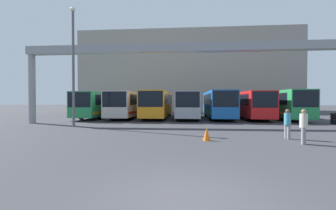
{
  "coord_description": "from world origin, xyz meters",
  "views": [
    {
      "loc": [
        -0.03,
        -4.52,
        2.05
      ],
      "look_at": [
        -1.82,
        16.36,
        1.64
      ],
      "focal_mm": 24.0,
      "sensor_mm": 36.0,
      "label": 1
    }
  ],
  "objects_px": {
    "pedestrian_near_left": "(287,123)",
    "lamp_post": "(73,62)",
    "bus_slot_6": "(278,103)",
    "bus_slot_1": "(130,103)",
    "bus_slot_4": "(217,103)",
    "bus_slot_3": "(187,103)",
    "bus_slot_5": "(248,103)",
    "bus_slot_0": "(103,103)",
    "bus_slot_2": "(158,103)",
    "traffic_cone": "(207,134)",
    "pedestrian_mid_right": "(304,126)"
  },
  "relations": [
    {
      "from": "bus_slot_5",
      "to": "lamp_post",
      "type": "xyz_separation_m",
      "value": [
        -15.88,
        -9.9,
        3.31
      ]
    },
    {
      "from": "bus_slot_0",
      "to": "lamp_post",
      "type": "xyz_separation_m",
      "value": [
        1.56,
        -10.05,
        3.31
      ]
    },
    {
      "from": "bus_slot_2",
      "to": "lamp_post",
      "type": "xyz_separation_m",
      "value": [
        -5.41,
        -9.79,
        3.26
      ]
    },
    {
      "from": "bus_slot_1",
      "to": "pedestrian_near_left",
      "type": "relative_size",
      "value": 7.41
    },
    {
      "from": "bus_slot_0",
      "to": "bus_slot_2",
      "type": "relative_size",
      "value": 1.05
    },
    {
      "from": "bus_slot_6",
      "to": "traffic_cone",
      "type": "bearing_deg",
      "value": -121.81
    },
    {
      "from": "bus_slot_0",
      "to": "pedestrian_near_left",
      "type": "height_order",
      "value": "bus_slot_0"
    },
    {
      "from": "bus_slot_2",
      "to": "bus_slot_5",
      "type": "relative_size",
      "value": 0.98
    },
    {
      "from": "bus_slot_2",
      "to": "traffic_cone",
      "type": "distance_m",
      "value": 15.75
    },
    {
      "from": "bus_slot_0",
      "to": "bus_slot_6",
      "type": "bearing_deg",
      "value": 0.06
    },
    {
      "from": "pedestrian_near_left",
      "to": "bus_slot_3",
      "type": "bearing_deg",
      "value": -13.21
    },
    {
      "from": "bus_slot_3",
      "to": "bus_slot_5",
      "type": "bearing_deg",
      "value": 6.65
    },
    {
      "from": "bus_slot_1",
      "to": "bus_slot_5",
      "type": "relative_size",
      "value": 1.0
    },
    {
      "from": "bus_slot_6",
      "to": "pedestrian_near_left",
      "type": "relative_size",
      "value": 7.59
    },
    {
      "from": "pedestrian_near_left",
      "to": "bus_slot_4",
      "type": "bearing_deg",
      "value": -27.37
    },
    {
      "from": "bus_slot_0",
      "to": "pedestrian_mid_right",
      "type": "height_order",
      "value": "bus_slot_0"
    },
    {
      "from": "bus_slot_1",
      "to": "bus_slot_0",
      "type": "bearing_deg",
      "value": 178.0
    },
    {
      "from": "pedestrian_near_left",
      "to": "lamp_post",
      "type": "bearing_deg",
      "value": 38.11
    },
    {
      "from": "bus_slot_0",
      "to": "traffic_cone",
      "type": "distance_m",
      "value": 19.14
    },
    {
      "from": "bus_slot_3",
      "to": "bus_slot_5",
      "type": "xyz_separation_m",
      "value": [
        6.98,
        0.81,
        -0.0
      ]
    },
    {
      "from": "bus_slot_4",
      "to": "bus_slot_6",
      "type": "relative_size",
      "value": 0.95
    },
    {
      "from": "bus_slot_2",
      "to": "bus_slot_5",
      "type": "xyz_separation_m",
      "value": [
        10.47,
        0.12,
        -0.05
      ]
    },
    {
      "from": "pedestrian_mid_right",
      "to": "lamp_post",
      "type": "distance_m",
      "value": 16.02
    },
    {
      "from": "bus_slot_3",
      "to": "bus_slot_5",
      "type": "height_order",
      "value": "bus_slot_3"
    },
    {
      "from": "bus_slot_0",
      "to": "bus_slot_1",
      "type": "distance_m",
      "value": 3.49
    },
    {
      "from": "bus_slot_6",
      "to": "bus_slot_1",
      "type": "bearing_deg",
      "value": -179.53
    },
    {
      "from": "bus_slot_5",
      "to": "traffic_cone",
      "type": "xyz_separation_m",
      "value": [
        -6.01,
        -15.15,
        -1.4
      ]
    },
    {
      "from": "lamp_post",
      "to": "bus_slot_5",
      "type": "bearing_deg",
      "value": 31.95
    },
    {
      "from": "bus_slot_1",
      "to": "bus_slot_6",
      "type": "relative_size",
      "value": 0.98
    },
    {
      "from": "bus_slot_0",
      "to": "bus_slot_4",
      "type": "relative_size",
      "value": 1.05
    },
    {
      "from": "pedestrian_mid_right",
      "to": "traffic_cone",
      "type": "relative_size",
      "value": 2.53
    },
    {
      "from": "bus_slot_0",
      "to": "bus_slot_4",
      "type": "bearing_deg",
      "value": -1.12
    },
    {
      "from": "bus_slot_2",
      "to": "bus_slot_4",
      "type": "xyz_separation_m",
      "value": [
        6.98,
        -0.01,
        -0.0
      ]
    },
    {
      "from": "bus_slot_2",
      "to": "pedestrian_mid_right",
      "type": "xyz_separation_m",
      "value": [
        8.91,
        -15.63,
        -0.9
      ]
    },
    {
      "from": "bus_slot_5",
      "to": "pedestrian_near_left",
      "type": "relative_size",
      "value": 7.38
    },
    {
      "from": "bus_slot_0",
      "to": "pedestrian_mid_right",
      "type": "distance_m",
      "value": 22.49
    },
    {
      "from": "pedestrian_mid_right",
      "to": "bus_slot_3",
      "type": "bearing_deg",
      "value": -129.08
    },
    {
      "from": "bus_slot_0",
      "to": "bus_slot_5",
      "type": "bearing_deg",
      "value": -0.47
    },
    {
      "from": "traffic_cone",
      "to": "pedestrian_mid_right",
      "type": "bearing_deg",
      "value": -7.65
    },
    {
      "from": "bus_slot_0",
      "to": "bus_slot_4",
      "type": "xyz_separation_m",
      "value": [
        13.95,
        -0.27,
        0.05
      ]
    },
    {
      "from": "bus_slot_2",
      "to": "lamp_post",
      "type": "relative_size",
      "value": 1.24
    },
    {
      "from": "bus_slot_6",
      "to": "bus_slot_2",
      "type": "bearing_deg",
      "value": -178.85
    },
    {
      "from": "pedestrian_near_left",
      "to": "pedestrian_mid_right",
      "type": "distance_m",
      "value": 1.45
    },
    {
      "from": "traffic_cone",
      "to": "lamp_post",
      "type": "height_order",
      "value": "lamp_post"
    },
    {
      "from": "bus_slot_4",
      "to": "pedestrian_near_left",
      "type": "relative_size",
      "value": 7.22
    },
    {
      "from": "bus_slot_3",
      "to": "traffic_cone",
      "type": "distance_m",
      "value": 14.44
    },
    {
      "from": "bus_slot_2",
      "to": "traffic_cone",
      "type": "xyz_separation_m",
      "value": [
        4.45,
        -15.03,
        -1.45
      ]
    },
    {
      "from": "bus_slot_6",
      "to": "traffic_cone",
      "type": "height_order",
      "value": "bus_slot_6"
    },
    {
      "from": "pedestrian_near_left",
      "to": "bus_slot_1",
      "type": "bearing_deg",
      "value": 5.93
    },
    {
      "from": "bus_slot_1",
      "to": "bus_slot_6",
      "type": "xyz_separation_m",
      "value": [
        17.44,
        0.14,
        0.04
      ]
    }
  ]
}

